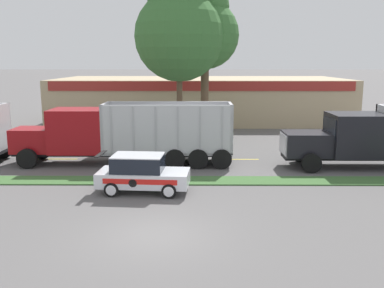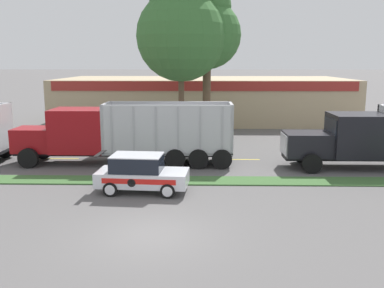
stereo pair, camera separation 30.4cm
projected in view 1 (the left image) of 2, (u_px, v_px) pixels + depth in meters
ground_plane at (155, 235)px, 14.32m from camera, size 600.00×600.00×0.00m
grass_verge at (167, 181)px, 20.74m from camera, size 120.00×1.49×0.06m
centre_line_3 at (57, 159)px, 25.45m from camera, size 2.40×0.14×0.01m
centre_line_4 at (148, 159)px, 25.41m from camera, size 2.40×0.14×0.01m
centre_line_5 at (238, 159)px, 25.38m from camera, size 2.40×0.14×0.01m
centre_line_6 at (329, 159)px, 25.34m from camera, size 2.40×0.14×0.01m
dump_truck_mid at (376, 139)px, 23.20m from camera, size 11.86×2.79×3.37m
dump_truck_trail at (105, 136)px, 23.98m from camera, size 12.27×2.59×3.45m
rally_car at (142, 173)px, 18.92m from camera, size 4.13×2.12×1.71m
store_building_backdrop at (200, 99)px, 42.39m from camera, size 27.43×12.10×4.11m
tree_behind_centre at (205, 29)px, 30.88m from camera, size 4.95×4.95×11.33m
tree_behind_right at (179, 27)px, 29.66m from camera, size 6.28×6.28×12.15m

